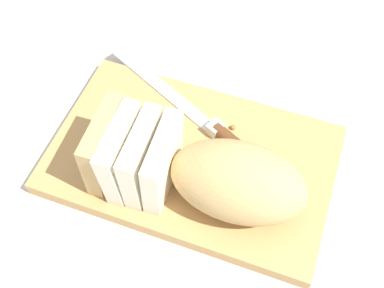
% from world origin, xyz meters
% --- Properties ---
extents(ground_plane, '(3.00, 3.00, 0.00)m').
position_xyz_m(ground_plane, '(0.00, 0.00, 0.00)').
color(ground_plane, beige).
extents(cutting_board, '(0.42, 0.26, 0.02)m').
position_xyz_m(cutting_board, '(0.00, 0.00, 0.01)').
color(cutting_board, tan).
rests_on(cutting_board, ground_plane).
extents(bread_loaf, '(0.29, 0.13, 0.11)m').
position_xyz_m(bread_loaf, '(-0.03, 0.05, 0.08)').
color(bread_loaf, tan).
rests_on(bread_loaf, cutting_board).
extents(bread_knife, '(0.28, 0.15, 0.02)m').
position_xyz_m(bread_knife, '(-0.00, -0.06, 0.03)').
color(bread_knife, silver).
rests_on(bread_knife, cutting_board).
extents(crumb_near_knife, '(0.01, 0.01, 0.01)m').
position_xyz_m(crumb_near_knife, '(-0.04, -0.07, 0.03)').
color(crumb_near_knife, '#996633').
rests_on(crumb_near_knife, cutting_board).
extents(crumb_near_loaf, '(0.01, 0.01, 0.01)m').
position_xyz_m(crumb_near_loaf, '(-0.03, -0.02, 0.03)').
color(crumb_near_loaf, '#996633').
rests_on(crumb_near_loaf, cutting_board).
extents(crumb_stray_left, '(0.00, 0.00, 0.00)m').
position_xyz_m(crumb_stray_left, '(0.01, 0.08, 0.03)').
color(crumb_stray_left, '#996633').
rests_on(crumb_stray_left, cutting_board).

